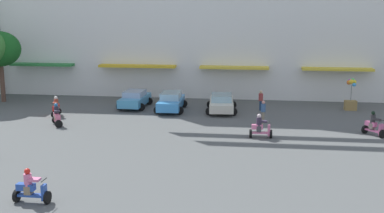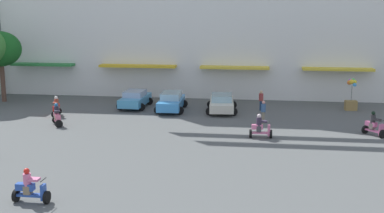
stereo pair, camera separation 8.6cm
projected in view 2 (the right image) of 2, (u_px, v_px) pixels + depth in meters
ground_plane at (224, 157)px, 26.13m from camera, size 128.00×128.00×0.00m
colonial_building at (241, 0)px, 46.46m from camera, size 43.13×15.63×19.87m
plaza_tree_2 at (0, 49)px, 40.86m from camera, size 3.41×3.61×5.97m
parked_car_0 at (135, 99)px, 39.09m from camera, size 2.40×4.14×1.37m
parked_car_1 at (171, 101)px, 37.83m from camera, size 2.39×4.42×1.46m
parked_car_2 at (222, 103)px, 37.42m from camera, size 2.56×4.44×1.36m
scooter_rider_1 at (56, 108)px, 35.90m from camera, size 0.76×1.38×1.50m
scooter_rider_3 at (374, 126)px, 30.38m from camera, size 1.32×1.46×1.56m
scooter_rider_6 at (260, 128)px, 29.87m from camera, size 1.40×0.59×1.51m
scooter_rider_7 at (57, 116)px, 33.03m from camera, size 1.18×1.46×1.54m
scooter_rider_9 at (30, 189)px, 19.90m from camera, size 1.49×0.54×1.47m
pedestrian_0 at (263, 110)px, 33.63m from camera, size 0.44×0.44×1.60m
pedestrian_1 at (261, 99)px, 37.86m from camera, size 0.47×0.47×1.58m
balloon_vendor_cart at (351, 98)px, 37.97m from camera, size 0.93×0.79×2.49m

